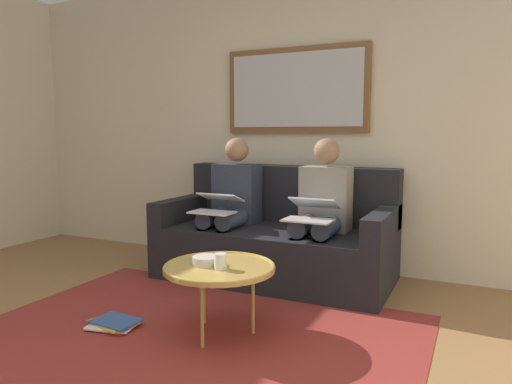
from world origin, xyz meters
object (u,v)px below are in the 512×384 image
framed_mirror (296,90)px  magazine_stack (114,323)px  person_left (322,208)px  person_right (231,202)px  coffee_table (219,268)px  cup (220,261)px  couch (278,239)px  bowl (206,260)px  laptop_white (217,204)px  laptop_silver (312,210)px

framed_mirror → magazine_stack: 2.40m
person_left → person_right: (0.79, 0.00, 0.00)m
person_left → coffee_table: bearing=77.8°
coffee_table → cup: bearing=125.3°
couch → person_left: size_ratio=1.63×
couch → magazine_stack: (0.50, 1.40, -0.29)m
couch → framed_mirror: size_ratio=1.44×
framed_mirror → bowl: (-0.06, 1.61, -1.11)m
cup → magazine_stack: 0.82m
framed_mirror → coffee_table: bearing=95.2°
coffee_table → couch: bearing=-83.2°
magazine_stack → bowl: bearing=-162.4°
laptop_white → cup: bearing=121.0°
person_right → laptop_white: 0.24m
cup → couch: bearing=-81.8°
bowl → laptop_white: (0.46, -0.91, 0.18)m
laptop_white → couch: bearing=-141.7°
cup → person_right: person_right is taller
person_right → person_left: bearing=180.0°
framed_mirror → magazine_stack: (0.50, 1.79, -1.53)m
person_left → laptop_silver: (0.00, 0.24, 0.02)m
laptop_silver → couch: bearing=-37.6°
person_left → person_right: same height
bowl → cup: bearing=160.1°
framed_mirror → laptop_silver: (-0.39, 0.69, -0.93)m
couch → laptop_silver: (-0.39, 0.30, 0.31)m
coffee_table → laptop_silver: bearing=-105.2°
laptop_silver → magazine_stack: laptop_silver is taller
couch → laptop_white: 0.59m
person_right → laptop_white: (0.00, 0.24, 0.01)m
cup → framed_mirror: bearing=-83.7°
bowl → laptop_silver: 1.00m
bowl → laptop_white: 1.04m
bowl → person_right: size_ratio=0.14×
couch → coffee_table: couch is taller
bowl → laptop_white: laptop_white is taller
coffee_table → person_left: 1.19m
person_right → couch: bearing=-170.2°
coffee_table → cup: cup is taller
laptop_white → person_left: bearing=-162.9°
couch → person_right: person_right is taller
couch → bowl: couch is taller
framed_mirror → laptop_white: (0.39, 0.70, -0.93)m
magazine_stack → coffee_table: bearing=-163.9°
laptop_silver → person_right: size_ratio=0.31×
couch → framed_mirror: 1.30m
coffee_table → magazine_stack: bearing=16.1°
framed_mirror → laptop_white: bearing=60.6°
coffee_table → person_left: bearing=-102.2°
bowl → magazine_stack: size_ratio=0.49×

